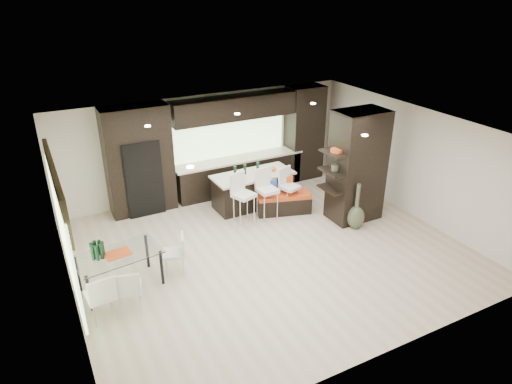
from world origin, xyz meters
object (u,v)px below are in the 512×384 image
stool_left (244,204)px  dining_table (120,271)px  kitchen_island (253,190)px  stool_mid (267,199)px  stool_right (289,195)px  chair_end (174,256)px  chair_far (101,298)px  chair_near (129,291)px  floor_vase (357,206)px  bench (283,203)px

stool_left → dining_table: stool_left is taller
kitchen_island → stool_mid: (0.00, -0.77, 0.07)m
stool_mid → stool_right: bearing=-2.2°
kitchen_island → chair_end: size_ratio=2.70×
chair_far → chair_end: chair_far is taller
kitchen_island → chair_near: (-3.83, -2.71, -0.03)m
dining_table → chair_far: size_ratio=1.81×
stool_left → floor_vase: size_ratio=0.90×
stool_mid → chair_far: (-4.31, -1.95, -0.08)m
bench → dining_table: size_ratio=0.88×
floor_vase → chair_far: size_ratio=1.33×
floor_vase → dining_table: bearing=177.8°
kitchen_island → stool_mid: 0.78m
stool_left → chair_near: 3.74m
chair_end → bench: bearing=-50.7°
floor_vase → stool_mid: bearing=138.3°
chair_end → dining_table: bearing=108.2°
kitchen_island → dining_table: 4.32m
stool_left → chair_far: stool_left is taller
stool_mid → chair_near: size_ratio=1.27×
stool_right → floor_vase: floor_vase is taller
bench → dining_table: (-4.33, -1.27, 0.11)m
bench → chair_far: size_ratio=1.59×
chair_near → bench: bearing=38.7°
chair_near → stool_mid: bearing=40.7°
stool_right → chair_near: size_ratio=1.17×
bench → chair_far: (-4.81, -2.01, 0.16)m
stool_right → floor_vase: (0.96, -1.44, 0.10)m
kitchen_island → stool_right: bearing=-51.2°
kitchen_island → chair_end: bearing=-146.0°
stool_left → stool_right: 1.28m
kitchen_island → stool_right: stool_right is taller
stool_mid → stool_right: (0.64, 0.02, -0.04)m
stool_right → stool_left: bearing=162.7°
bench → dining_table: bearing=-146.9°
stool_left → chair_near: bearing=-168.5°
stool_right → chair_far: 5.33m
stool_mid → dining_table: size_ratio=0.66×
stool_right → chair_near: 4.88m
stool_right → chair_near: bearing=-174.5°
kitchen_island → chair_near: kitchen_island is taller
floor_vase → stool_right: bearing=123.7°
floor_vase → chair_far: (-5.91, -0.53, -0.14)m
dining_table → chair_far: 0.88m
stool_right → chair_end: bearing=-178.4°
bench → chair_end: chair_end is taller
kitchen_island → chair_near: bearing=-146.3°
dining_table → chair_end: 1.06m
kitchen_island → chair_far: kitchen_island is taller
chair_near → chair_end: bearing=48.5°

